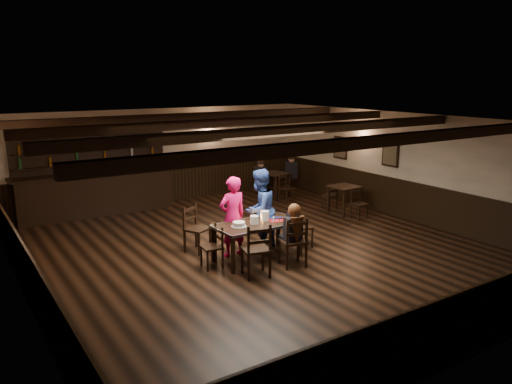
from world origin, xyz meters
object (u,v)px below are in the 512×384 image
man_blue (259,210)px  dining_table (257,226)px  cake (239,224)px  chair_near_left (257,246)px  woman_pink (233,217)px  bar_counter (96,187)px  chair_near_right (295,238)px

man_blue → dining_table: bearing=30.5°
dining_table → cake: bearing=-179.3°
dining_table → cake: 0.44m
chair_near_left → woman_pink: size_ratio=0.62×
dining_table → chair_near_left: chair_near_left is taller
woman_pink → bar_counter: size_ratio=0.39×
cake → bar_counter: size_ratio=0.07×
chair_near_right → man_blue: (0.02, 1.25, 0.28)m
bar_counter → chair_near_left: bearing=-78.6°
man_blue → bar_counter: bar_counter is taller
chair_near_left → man_blue: 1.58m
chair_near_right → bar_counter: bearing=109.2°
dining_table → woman_pink: bearing=123.3°
dining_table → cake: cake is taller
dining_table → chair_near_right: size_ratio=1.77×
woman_pink → man_blue: bearing=-178.0°
dining_table → cake: size_ratio=5.89×
dining_table → man_blue: man_blue is taller
chair_near_right → woman_pink: size_ratio=0.60×
chair_near_left → cake: (0.09, 0.78, 0.20)m
woman_pink → chair_near_right: bearing=117.1°
bar_counter → dining_table: bearing=-71.7°
dining_table → chair_near_right: chair_near_right is taller
chair_near_right → chair_near_left: bearing=-177.8°
chair_near_right → cake: (-0.78, 0.75, 0.22)m
woman_pink → man_blue: (0.67, 0.04, 0.04)m
man_blue → cake: man_blue is taller
man_blue → woman_pink: bearing=-19.0°
chair_near_right → bar_counter: bar_counter is taller
chair_near_right → cake: chair_near_right is taller
chair_near_left → bar_counter: size_ratio=0.24×
woman_pink → cake: 0.48m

